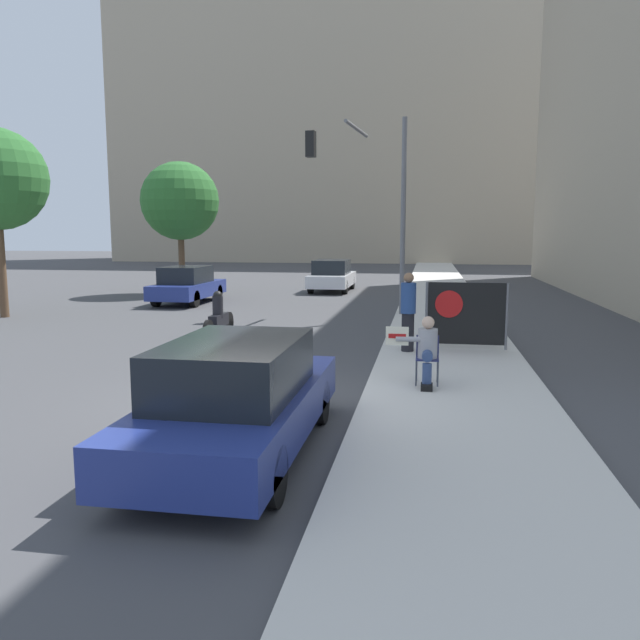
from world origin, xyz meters
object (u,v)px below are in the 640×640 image
at_px(jogger_on_sidewalk, 408,311).
at_px(traffic_light_pole, 370,184).
at_px(street_tree_midblock, 180,201).
at_px(protest_banner, 466,314).
at_px(seated_protester, 426,349).
at_px(car_on_road_midblock, 332,276).
at_px(parked_car_curbside, 238,398).
at_px(car_on_road_nearest, 187,285).
at_px(motorcycle_on_road, 219,318).

xyz_separation_m(jogger_on_sidewalk, traffic_light_pole, (-1.52, 6.66, 3.32)).
height_order(jogger_on_sidewalk, traffic_light_pole, traffic_light_pole).
bearing_deg(street_tree_midblock, protest_banner, -46.31).
relative_size(seated_protester, car_on_road_midblock, 0.28).
bearing_deg(street_tree_midblock, seated_protester, -55.55).
distance_m(jogger_on_sidewalk, parked_car_curbside, 6.99).
bearing_deg(car_on_road_midblock, protest_banner, -70.14).
relative_size(jogger_on_sidewalk, car_on_road_nearest, 0.41).
height_order(traffic_light_pole, car_on_road_midblock, traffic_light_pole).
bearing_deg(traffic_light_pole, seated_protester, -78.76).
relative_size(seated_protester, protest_banner, 0.65).
bearing_deg(parked_car_curbside, street_tree_midblock, 113.99).
xyz_separation_m(seated_protester, motorcycle_on_road, (-5.44, 4.78, -0.23)).
relative_size(protest_banner, car_on_road_nearest, 0.44).
xyz_separation_m(traffic_light_pole, motorcycle_on_road, (-3.49, -5.00, -3.81)).
xyz_separation_m(jogger_on_sidewalk, parked_car_curbside, (-1.87, -6.73, -0.30)).
bearing_deg(seated_protester, car_on_road_nearest, 145.52).
distance_m(jogger_on_sidewalk, protest_banner, 1.40).
xyz_separation_m(protest_banner, car_on_road_nearest, (-10.25, 8.87, -0.21)).
xyz_separation_m(protest_banner, street_tree_midblock, (-11.96, 12.52, 3.25)).
relative_size(car_on_road_midblock, motorcycle_on_road, 1.92).
distance_m(car_on_road_nearest, street_tree_midblock, 5.31).
xyz_separation_m(traffic_light_pole, street_tree_midblock, (-9.15, 6.39, -0.17)).
bearing_deg(traffic_light_pole, parked_car_curbside, -91.48).
xyz_separation_m(protest_banner, car_on_road_midblock, (-5.39, 14.93, -0.19)).
height_order(parked_car_curbside, car_on_road_nearest, parked_car_curbside).
bearing_deg(car_on_road_midblock, parked_car_curbside, -84.26).
bearing_deg(car_on_road_midblock, car_on_road_nearest, -128.73).
distance_m(motorcycle_on_road, street_tree_midblock, 13.23).
relative_size(car_on_road_nearest, car_on_road_midblock, 0.99).
distance_m(seated_protester, motorcycle_on_road, 7.24).
bearing_deg(car_on_road_nearest, protest_banner, -40.85).
distance_m(seated_protester, car_on_road_midblock, 19.12).
height_order(seated_protester, parked_car_curbside, parked_car_curbside).
distance_m(traffic_light_pole, parked_car_curbside, 13.87).
xyz_separation_m(parked_car_curbside, car_on_road_midblock, (-2.23, 22.19, 0.01)).
bearing_deg(car_on_road_midblock, jogger_on_sidewalk, -75.14).
height_order(parked_car_curbside, car_on_road_midblock, car_on_road_midblock).
bearing_deg(protest_banner, parked_car_curbside, -113.52).
xyz_separation_m(protest_banner, traffic_light_pole, (-2.81, 6.13, 3.41)).
height_order(protest_banner, parked_car_curbside, protest_banner).
relative_size(seated_protester, car_on_road_nearest, 0.28).
bearing_deg(car_on_road_midblock, street_tree_midblock, -159.86).
bearing_deg(jogger_on_sidewalk, car_on_road_midblock, -112.38).
height_order(seated_protester, car_on_road_midblock, car_on_road_midblock).
distance_m(car_on_road_nearest, car_on_road_midblock, 7.77).
relative_size(traffic_light_pole, car_on_road_midblock, 1.46).
relative_size(seated_protester, street_tree_midblock, 0.20).
bearing_deg(seated_protester, jogger_on_sidewalk, 116.33).
xyz_separation_m(seated_protester, parked_car_curbside, (-2.29, -3.61, -0.03)).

